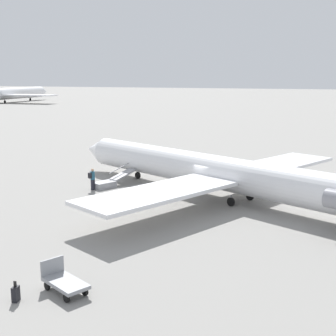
{
  "coord_description": "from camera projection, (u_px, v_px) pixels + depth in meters",
  "views": [
    {
      "loc": [
        -9.32,
        33.26,
        9.0
      ],
      "look_at": [
        3.97,
        -0.91,
        1.74
      ],
      "focal_mm": 50.0,
      "sensor_mm": 36.0,
      "label": 1
    }
  ],
  "objects": [
    {
      "name": "boarding_stairs",
      "position": [
        108.0,
        183.0,
        38.39
      ],
      "size": [
        2.57,
        4.08,
        1.65
      ],
      "rotation": [
        0.0,
        0.0,
        -2.0
      ],
      "color": "#99999E",
      "rests_on": "ground"
    },
    {
      "name": "suitcase",
      "position": [
        16.0,
        294.0,
        18.91
      ],
      "size": [
        0.29,
        0.4,
        0.88
      ],
      "rotation": [
        0.0,
        0.0,
        4.91
      ],
      "color": "black",
      "rests_on": "ground"
    },
    {
      "name": "ground_plane",
      "position": [
        212.0,
        196.0,
        35.47
      ],
      "size": [
        600.0,
        600.0,
        0.0
      ],
      "primitive_type": "plane",
      "color": "gray"
    },
    {
      "name": "passenger",
      "position": [
        92.0,
        178.0,
        37.3
      ],
      "size": [
        0.46,
        0.57,
        1.74
      ],
      "rotation": [
        0.0,
        0.0,
        -2.0
      ],
      "color": "#23232D",
      "rests_on": "ground"
    },
    {
      "name": "airplane_main",
      "position": [
        223.0,
        173.0,
        34.43
      ],
      "size": [
        30.73,
        24.3,
        6.56
      ],
      "rotation": [
        0.0,
        0.0,
        -0.42
      ],
      "color": "white",
      "rests_on": "ground"
    },
    {
      "name": "luggage_cart",
      "position": [
        64.0,
        281.0,
        19.75
      ],
      "size": [
        2.46,
        1.93,
        1.22
      ],
      "rotation": [
        0.0,
        0.0,
        -0.44
      ],
      "color": "gray",
      "rests_on": "ground"
    },
    {
      "name": "airplane_far_center",
      "position": [
        6.0,
        94.0,
        157.64
      ],
      "size": [
        37.89,
        49.56,
        10.14
      ],
      "rotation": [
        0.0,
        0.0,
        4.77
      ],
      "color": "white",
      "rests_on": "ground"
    }
  ]
}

